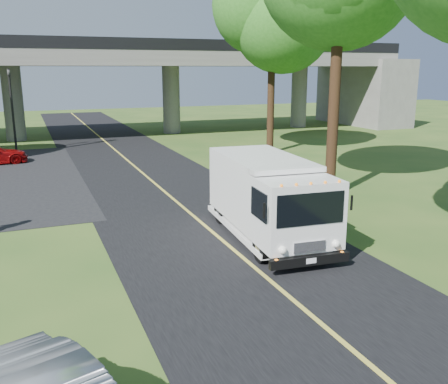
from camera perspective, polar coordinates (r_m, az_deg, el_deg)
ground at (r=11.08m, az=10.76°, el=-14.47°), size 120.00×120.00×0.00m
road at (r=19.63m, az=-5.02°, el=-1.52°), size 7.00×90.00×0.02m
lane_line at (r=19.62m, az=-5.02°, el=-1.46°), size 0.12×90.00×0.01m
overpass at (r=40.50m, az=-14.50°, el=12.58°), size 54.00×10.00×7.30m
traffic_signal at (r=34.20m, az=-23.11°, el=9.46°), size 0.18×0.22×5.20m
tree_right_far at (r=31.71m, az=6.09°, el=19.45°), size 5.77×5.67×10.99m
step_van at (r=15.57m, az=5.01°, el=-0.42°), size 2.66×6.19×2.53m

